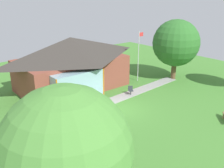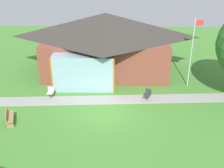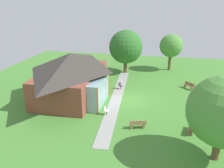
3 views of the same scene
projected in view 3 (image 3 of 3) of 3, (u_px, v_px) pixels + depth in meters
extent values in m
plane|color=#478433|center=(131.00, 99.00, 25.99)|extent=(44.00, 44.00, 0.00)
cube|color=brown|center=(72.00, 83.00, 26.46)|extent=(10.27, 5.97, 3.12)
pyramid|color=#38332D|center=(71.00, 62.00, 25.56)|extent=(11.27, 6.97, 2.03)
cube|color=#8CB2BF|center=(98.00, 92.00, 24.41)|extent=(4.62, 1.20, 2.81)
cylinder|color=orange|center=(98.00, 101.00, 22.17)|extent=(0.12, 0.12, 2.81)
cylinder|color=orange|center=(108.00, 85.00, 26.41)|extent=(0.12, 0.12, 2.81)
cube|color=#999993|center=(116.00, 98.00, 26.32)|extent=(19.60, 2.48, 0.03)
cylinder|color=silver|center=(107.00, 61.00, 31.61)|extent=(0.08, 0.08, 5.42)
cube|color=red|center=(108.00, 44.00, 31.06)|extent=(0.60, 0.02, 0.40)
cube|color=olive|center=(189.00, 85.00, 28.87)|extent=(1.39, 1.35, 0.06)
cube|color=olive|center=(192.00, 89.00, 28.52)|extent=(0.39, 0.40, 0.39)
cube|color=olive|center=(185.00, 86.00, 29.40)|extent=(0.39, 0.40, 0.39)
cube|color=olive|center=(190.00, 84.00, 28.89)|extent=(1.13, 1.08, 0.36)
cube|color=brown|center=(191.00, 127.00, 19.40)|extent=(1.56, 0.78, 0.06)
cube|color=brown|center=(190.00, 133.00, 19.02)|extent=(0.25, 0.43, 0.39)
cube|color=brown|center=(192.00, 127.00, 19.95)|extent=(0.25, 0.43, 0.39)
cube|color=brown|center=(194.00, 126.00, 19.25)|extent=(1.47, 0.41, 0.36)
cube|color=#9E7A51|center=(138.00, 124.00, 20.00)|extent=(0.86, 1.56, 0.06)
cube|color=#9E7A51|center=(131.00, 126.00, 20.04)|extent=(0.43, 0.27, 0.39)
cube|color=#9E7A51|center=(143.00, 126.00, 20.13)|extent=(0.43, 0.27, 0.39)
cube|color=#9E7A51|center=(138.00, 123.00, 19.74)|extent=(0.50, 1.45, 0.36)
cube|color=#33383D|center=(121.00, 86.00, 28.75)|extent=(0.60, 0.60, 0.04)
cube|color=#33383D|center=(120.00, 84.00, 28.80)|extent=(0.40, 0.26, 0.40)
cylinder|color=#4C4C51|center=(121.00, 88.00, 28.83)|extent=(0.10, 0.10, 0.42)
cylinder|color=#4C4C51|center=(121.00, 89.00, 28.90)|extent=(0.36, 0.36, 0.02)
cube|color=beige|center=(107.00, 111.00, 22.33)|extent=(0.49, 0.49, 0.04)
cube|color=beige|center=(105.00, 108.00, 22.32)|extent=(0.44, 0.09, 0.40)
cylinder|color=#4C4C51|center=(107.00, 113.00, 22.41)|extent=(0.10, 0.10, 0.42)
cylinder|color=#4C4C51|center=(107.00, 115.00, 22.48)|extent=(0.36, 0.36, 0.02)
cylinder|color=brown|center=(217.00, 147.00, 15.97)|extent=(0.52, 0.52, 1.96)
sphere|color=#4C8C38|center=(224.00, 111.00, 14.98)|extent=(4.89, 4.89, 4.89)
cylinder|color=brown|center=(170.00, 62.00, 36.42)|extent=(0.46, 0.46, 2.60)
sphere|color=#4C8C38|center=(171.00, 46.00, 35.49)|extent=(3.61, 3.61, 3.61)
cylinder|color=brown|center=(125.00, 66.00, 35.15)|extent=(0.53, 0.53, 2.15)
sphere|color=#2D6B28|center=(126.00, 47.00, 34.11)|extent=(5.06, 5.06, 5.06)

